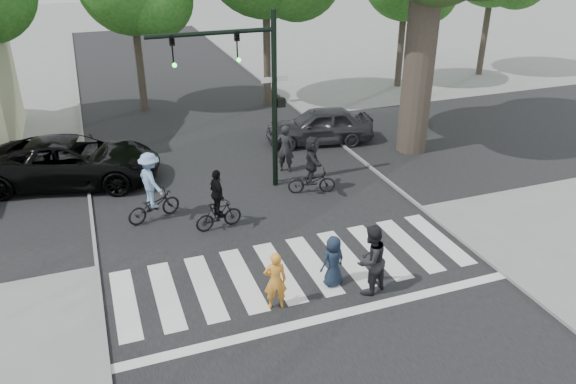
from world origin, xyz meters
The scene contains 16 objects.
ground centered at (0.00, 0.00, 0.00)m, with size 120.00×120.00×0.00m, color gray.
road_stem centered at (0.00, 5.00, 0.01)m, with size 10.00×70.00×0.01m, color black.
road_cross centered at (0.00, 8.00, 0.01)m, with size 70.00×10.00×0.01m, color black.
curb_left centered at (-5.05, 5.00, 0.05)m, with size 0.10×70.00×0.10m, color gray.
curb_right centered at (5.05, 5.00, 0.05)m, with size 0.10×70.00×0.10m, color gray.
crosswalk centered at (0.00, 0.66, 0.01)m, with size 10.00×3.85×0.01m.
traffic_signal centered at (0.35, 6.20, 3.90)m, with size 4.45×0.29×6.00m.
pedestrian_woman centered at (-1.07, -0.38, 0.77)m, with size 0.56×0.37×1.53m, color orange.
pedestrian_child centered at (0.62, 0.01, 0.70)m, with size 0.68×0.44×1.39m, color #192537.
pedestrian_adult centered at (1.35, -0.60, 0.94)m, with size 0.91×0.71×1.87m, color black.
cyclist_left centered at (-3.18, 5.14, 0.96)m, with size 1.85×1.29×2.22m.
cyclist_mid centered at (-1.42, 3.87, 0.79)m, with size 1.52×0.94×1.92m.
cyclist_right centered at (2.16, 5.19, 0.92)m, with size 1.71×1.59×2.06m.
car_suv centered at (-5.44, 8.85, 0.83)m, with size 2.77×6.01×1.67m, color black.
car_grey centered at (4.30, 9.56, 0.75)m, with size 1.78×4.43×1.51m, color #2F2F33.
bystander_dark centered at (1.95, 7.24, 0.90)m, with size 0.65×0.43×1.80m, color black.
Camera 1 is at (-4.60, -10.86, 8.50)m, focal length 35.00 mm.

